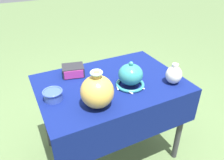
{
  "coord_description": "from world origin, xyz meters",
  "views": [
    {
      "loc": [
        -0.59,
        -1.19,
        1.52
      ],
      "look_at": [
        -0.04,
        -0.11,
        0.79
      ],
      "focal_mm": 35.0,
      "sensor_mm": 36.0,
      "label": 1
    }
  ],
  "objects_px": {
    "mosaic_tile_box": "(73,71)",
    "jar_round_ivory": "(174,75)",
    "vase_dome_bell": "(131,76)",
    "cup_wide_cobalt": "(53,95)",
    "vase_tall_bulbous": "(97,91)"
  },
  "relations": [
    {
      "from": "mosaic_tile_box",
      "to": "cup_wide_cobalt",
      "type": "xyz_separation_m",
      "value": [
        -0.21,
        -0.25,
        -0.0
      ]
    },
    {
      "from": "vase_dome_bell",
      "to": "cup_wide_cobalt",
      "type": "height_order",
      "value": "vase_dome_bell"
    },
    {
      "from": "jar_round_ivory",
      "to": "mosaic_tile_box",
      "type": "bearing_deg",
      "value": 144.4
    },
    {
      "from": "vase_dome_bell",
      "to": "mosaic_tile_box",
      "type": "xyz_separation_m",
      "value": [
        -0.3,
        0.32,
        -0.04
      ]
    },
    {
      "from": "cup_wide_cobalt",
      "to": "vase_dome_bell",
      "type": "bearing_deg",
      "value": -8.5
    },
    {
      "from": "mosaic_tile_box",
      "to": "jar_round_ivory",
      "type": "bearing_deg",
      "value": -22.43
    },
    {
      "from": "vase_dome_bell",
      "to": "jar_round_ivory",
      "type": "height_order",
      "value": "vase_dome_bell"
    },
    {
      "from": "vase_tall_bulbous",
      "to": "vase_dome_bell",
      "type": "xyz_separation_m",
      "value": [
        0.29,
        0.1,
        -0.03
      ]
    },
    {
      "from": "mosaic_tile_box",
      "to": "jar_round_ivory",
      "type": "relative_size",
      "value": 1.22
    },
    {
      "from": "mosaic_tile_box",
      "to": "cup_wide_cobalt",
      "type": "height_order",
      "value": "mosaic_tile_box"
    },
    {
      "from": "jar_round_ivory",
      "to": "cup_wide_cobalt",
      "type": "height_order",
      "value": "jar_round_ivory"
    },
    {
      "from": "mosaic_tile_box",
      "to": "vase_dome_bell",
      "type": "bearing_deg",
      "value": -33.63
    },
    {
      "from": "jar_round_ivory",
      "to": "vase_tall_bulbous",
      "type": "bearing_deg",
      "value": -179.89
    },
    {
      "from": "vase_tall_bulbous",
      "to": "cup_wide_cobalt",
      "type": "relative_size",
      "value": 1.87
    },
    {
      "from": "vase_dome_bell",
      "to": "cup_wide_cobalt",
      "type": "distance_m",
      "value": 0.52
    }
  ]
}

